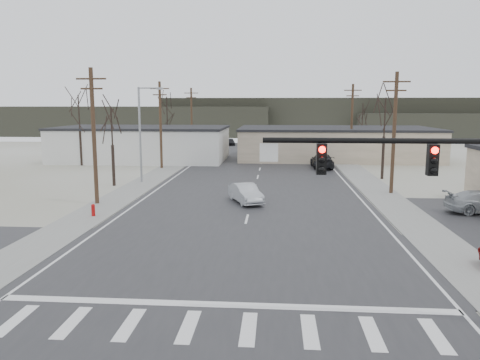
{
  "coord_description": "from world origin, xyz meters",
  "views": [
    {
      "loc": [
        1.83,
        -21.39,
        7.32
      ],
      "look_at": [
        -0.44,
        7.97,
        2.6
      ],
      "focal_mm": 35.0,
      "sensor_mm": 36.0,
      "label": 1
    }
  ],
  "objects_px": {
    "sedan_crossing": "(246,193)",
    "car_far_b": "(231,142)",
    "fire_hydrant": "(93,210)",
    "car_far_a": "(322,161)",
    "traffic_signal_mast": "(466,189)"
  },
  "relations": [
    {
      "from": "sedan_crossing",
      "to": "car_far_b",
      "type": "distance_m",
      "value": 51.48
    },
    {
      "from": "sedan_crossing",
      "to": "car_far_b",
      "type": "height_order",
      "value": "sedan_crossing"
    },
    {
      "from": "car_far_b",
      "to": "fire_hydrant",
      "type": "bearing_deg",
      "value": -103.21
    },
    {
      "from": "car_far_a",
      "to": "fire_hydrant",
      "type": "bearing_deg",
      "value": 53.92
    },
    {
      "from": "sedan_crossing",
      "to": "car_far_b",
      "type": "bearing_deg",
      "value": 74.06
    },
    {
      "from": "traffic_signal_mast",
      "to": "sedan_crossing",
      "type": "distance_m",
      "value": 21.46
    },
    {
      "from": "fire_hydrant",
      "to": "car_far_a",
      "type": "relative_size",
      "value": 0.15
    },
    {
      "from": "car_far_a",
      "to": "car_far_b",
      "type": "relative_size",
      "value": 1.55
    },
    {
      "from": "car_far_a",
      "to": "car_far_b",
      "type": "xyz_separation_m",
      "value": [
        -13.76,
        30.67,
        -0.2
      ]
    },
    {
      "from": "traffic_signal_mast",
      "to": "car_far_a",
      "type": "bearing_deg",
      "value": 90.94
    },
    {
      "from": "traffic_signal_mast",
      "to": "car_far_a",
      "type": "distance_m",
      "value": 40.03
    },
    {
      "from": "sedan_crossing",
      "to": "car_far_a",
      "type": "bearing_deg",
      "value": 46.73
    },
    {
      "from": "traffic_signal_mast",
      "to": "car_far_b",
      "type": "relative_size",
      "value": 2.45
    },
    {
      "from": "fire_hydrant",
      "to": "car_far_b",
      "type": "relative_size",
      "value": 0.24
    },
    {
      "from": "traffic_signal_mast",
      "to": "sedan_crossing",
      "type": "relative_size",
      "value": 2.07
    }
  ]
}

